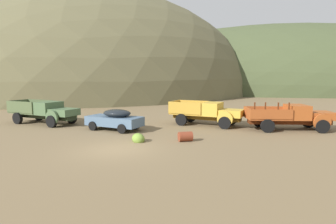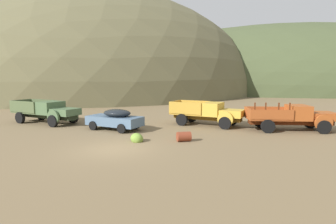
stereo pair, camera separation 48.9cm
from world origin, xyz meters
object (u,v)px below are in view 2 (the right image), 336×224
truck_faded_yellow (211,113)px  oil_drum_by_truck (184,137)px  car_chalk_blue (113,119)px  truck_weathered_green (50,112)px  truck_oxide_orange (296,117)px

truck_faded_yellow → oil_drum_by_truck: bearing=-87.1°
car_chalk_blue → truck_weathered_green: bearing=2.7°
truck_oxide_orange → oil_drum_by_truck: (-7.75, -4.87, -0.71)m
truck_faded_yellow → truck_oxide_orange: truck_oxide_orange is taller
truck_weathered_green → truck_oxide_orange: 19.75m
car_chalk_blue → truck_oxide_orange: (13.45, 1.91, 0.19)m
truck_faded_yellow → truck_oxide_orange: 6.30m
truck_weathered_green → oil_drum_by_truck: truck_weathered_green is taller
truck_weathered_green → oil_drum_by_truck: bearing=-4.0°
truck_faded_yellow → truck_oxide_orange: (6.21, -1.06, -0.01)m
car_chalk_blue → oil_drum_by_truck: size_ratio=4.74×
car_chalk_blue → oil_drum_by_truck: (5.70, -2.96, -0.52)m
truck_faded_yellow → oil_drum_by_truck: size_ratio=6.18×
truck_oxide_orange → oil_drum_by_truck: 9.18m
truck_faded_yellow → oil_drum_by_truck: 6.17m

